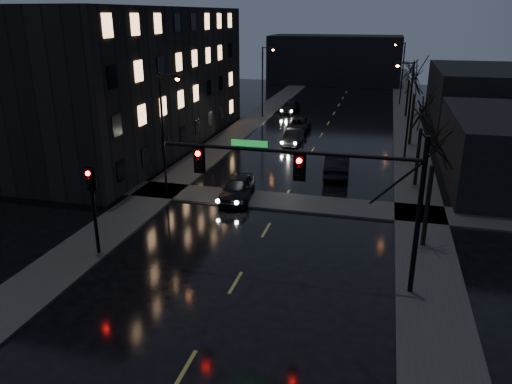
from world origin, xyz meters
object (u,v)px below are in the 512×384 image
Objects in this scene: oncoming_car_b at (293,137)px; oncoming_car_c at (298,125)px; oncoming_car_d at (290,108)px; lead_car at (337,165)px; oncoming_car_a at (237,188)px.

oncoming_car_c is (-0.42, 5.34, -0.01)m from oncoming_car_b.
oncoming_car_b reaches higher than oncoming_car_d.
oncoming_car_c is 1.05× the size of oncoming_car_d.
lead_car is at bearing -67.17° from oncoming_car_d.
oncoming_car_c is at bearing 82.43° from oncoming_car_a.
oncoming_car_a is at bearing -92.64° from oncoming_car_b.
oncoming_car_c is (0.44, 20.70, -0.13)m from oncoming_car_a.
oncoming_car_b is 5.35m from oncoming_car_c.
oncoming_car_a is 8.90m from lead_car.
lead_car reaches higher than oncoming_car_d.
oncoming_car_c is 10.28m from oncoming_car_d.
oncoming_car_b is at bearing -74.12° from oncoming_car_d.
oncoming_car_b is 0.89× the size of oncoming_car_d.
oncoming_car_d is at bearing -74.71° from lead_car.
oncoming_car_a is at bearing -92.67° from oncoming_car_c.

